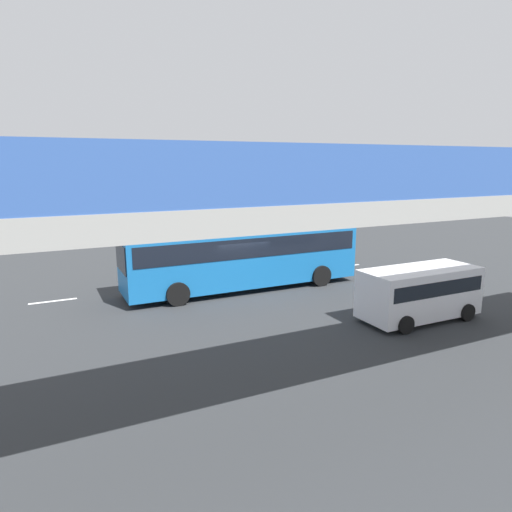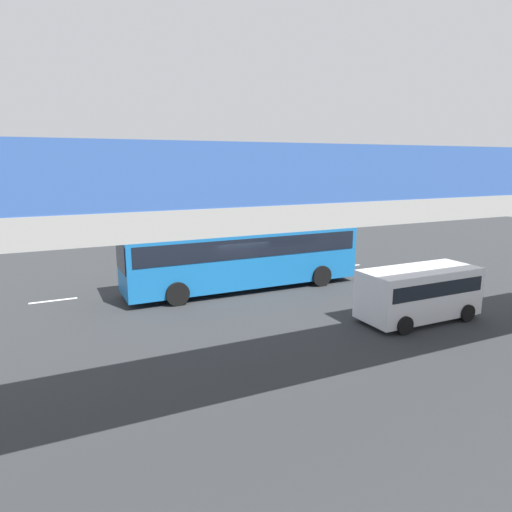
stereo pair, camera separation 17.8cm
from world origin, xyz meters
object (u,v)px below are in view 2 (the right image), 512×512
parked_van (419,291)px  bicycle_black (414,283)px  city_bus (243,251)px  traffic_sign (266,236)px

parked_van → bicycle_black: (-2.97, -3.21, -0.81)m
city_bus → parked_van: size_ratio=2.40×
traffic_sign → city_bus: bearing=50.1°
parked_van → bicycle_black: bearing=-132.7°
city_bus → traffic_sign: 4.72m
city_bus → bicycle_black: (-7.31, 3.87, -1.51)m
city_bus → traffic_sign: size_ratio=4.12×
parked_van → city_bus: bearing=-58.5°
city_bus → parked_van: bearing=121.5°
bicycle_black → traffic_sign: size_ratio=0.63×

